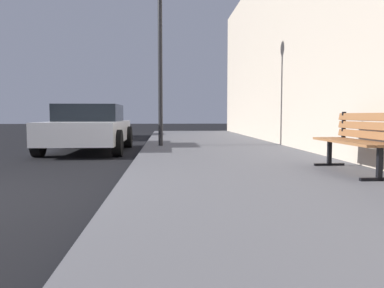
% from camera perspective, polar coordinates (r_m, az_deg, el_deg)
% --- Properties ---
extents(sidewalk, '(4.00, 32.00, 0.15)m').
position_cam_1_polar(sidewalk, '(4.82, 13.20, -6.74)').
color(sidewalk, '#5B5B60').
rests_on(sidewalk, ground_plane).
extents(bench, '(0.52, 1.74, 0.89)m').
position_cam_1_polar(bench, '(6.15, 23.16, 0.91)').
color(bench, brown).
rests_on(bench, sidewalk).
extents(street_lamp, '(0.36, 0.36, 4.63)m').
position_cam_1_polar(street_lamp, '(10.91, -4.72, 16.43)').
color(street_lamp, black).
rests_on(street_lamp, sidewalk).
extents(car_white, '(2.06, 4.03, 1.27)m').
position_cam_1_polar(car_white, '(10.84, -14.88, 2.33)').
color(car_white, white).
rests_on(car_white, ground_plane).
extents(car_silver, '(1.93, 4.41, 1.27)m').
position_cam_1_polar(car_silver, '(17.13, -13.88, 3.01)').
color(car_silver, '#B7B7BF').
rests_on(car_silver, ground_plane).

